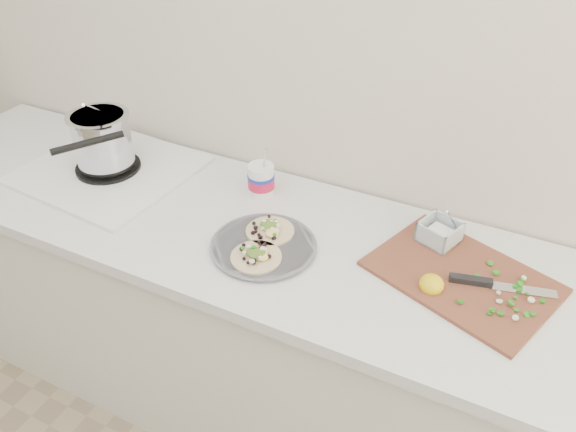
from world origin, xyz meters
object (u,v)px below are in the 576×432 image
at_px(taco_plate, 263,243).
at_px(cutboard, 462,270).
at_px(tub, 262,177).
at_px(stove, 105,150).

relative_size(taco_plate, cutboard, 0.56).
bearing_deg(taco_plate, tub, 119.33).
xyz_separation_m(taco_plate, cutboard, (0.54, 0.14, 0.00)).
height_order(tub, cutboard, tub).
height_order(stove, tub, stove).
height_order(stove, taco_plate, stove).
bearing_deg(taco_plate, cutboard, 14.45).
bearing_deg(cutboard, tub, -169.55).
height_order(taco_plate, tub, tub).
xyz_separation_m(stove, cutboard, (1.23, 0.01, -0.07)).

